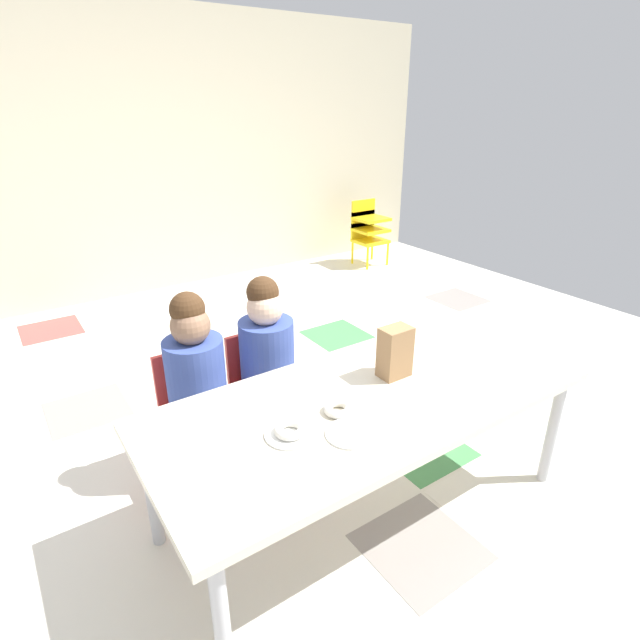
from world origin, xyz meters
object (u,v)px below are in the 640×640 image
(paper_plate_center_table, at_px, (351,433))
(donut_powdered_on_plate, at_px, (290,429))
(craft_table, at_px, (370,405))
(paper_plate_near_edge, at_px, (290,434))
(kid_chair_yellow_stack, at_px, (368,228))
(seated_child_near_camera, at_px, (195,371))
(seated_child_middle_seat, at_px, (266,350))
(donut_powdered_loose, at_px, (339,409))
(paper_bag_brown, at_px, (395,352))

(paper_plate_center_table, xyz_separation_m, donut_powdered_on_plate, (-0.18, 0.12, 0.02))
(craft_table, relative_size, paper_plate_near_edge, 9.90)
(paper_plate_near_edge, height_order, paper_plate_center_table, same)
(kid_chair_yellow_stack, bearing_deg, seated_child_near_camera, -141.89)
(donut_powdered_on_plate, bearing_deg, paper_plate_near_edge, 180.00)
(donut_powdered_on_plate, bearing_deg, kid_chair_yellow_stack, 46.54)
(craft_table, xyz_separation_m, kid_chair_yellow_stack, (2.32, 2.82, -0.14))
(paper_plate_center_table, bearing_deg, seated_child_middle_seat, 83.47)
(seated_child_near_camera, height_order, donut_powdered_on_plate, seated_child_near_camera)
(paper_plate_center_table, distance_m, donut_powdered_loose, 0.14)
(craft_table, height_order, paper_bag_brown, paper_bag_brown)
(paper_plate_near_edge, relative_size, donut_powdered_loose, 1.58)
(craft_table, relative_size, donut_powdered_loose, 15.67)
(craft_table, height_order, kid_chair_yellow_stack, kid_chair_yellow_stack)
(seated_child_middle_seat, xyz_separation_m, donut_powdered_on_plate, (-0.27, -0.66, 0.05))
(paper_bag_brown, relative_size, paper_plate_near_edge, 1.22)
(seated_child_near_camera, height_order, seated_child_middle_seat, same)
(paper_bag_brown, distance_m, donut_powdered_on_plate, 0.59)
(seated_child_near_camera, relative_size, paper_plate_near_edge, 5.10)
(seated_child_near_camera, distance_m, seated_child_middle_seat, 0.36)
(seated_child_middle_seat, height_order, paper_bag_brown, seated_child_middle_seat)
(seated_child_middle_seat, height_order, donut_powdered_on_plate, seated_child_middle_seat)
(donut_powdered_on_plate, relative_size, donut_powdered_loose, 1.00)
(paper_plate_near_edge, xyz_separation_m, donut_powdered_loose, (0.22, 0.02, 0.01))
(kid_chair_yellow_stack, bearing_deg, seated_child_middle_seat, -138.06)
(seated_child_near_camera, bearing_deg, paper_plate_near_edge, -82.18)
(donut_powdered_on_plate, bearing_deg, paper_bag_brown, 10.66)
(donut_powdered_loose, bearing_deg, seated_child_middle_seat, 86.06)
(seated_child_middle_seat, height_order, kid_chair_yellow_stack, seated_child_middle_seat)
(paper_plate_near_edge, bearing_deg, paper_bag_brown, 10.66)
(paper_plate_center_table, bearing_deg, paper_bag_brown, 29.30)
(paper_plate_near_edge, bearing_deg, seated_child_middle_seat, 68.21)
(kid_chair_yellow_stack, relative_size, donut_powdered_loose, 5.98)
(paper_bag_brown, bearing_deg, paper_plate_near_edge, -169.34)
(seated_child_near_camera, xyz_separation_m, kid_chair_yellow_stack, (2.81, 2.20, -0.16))
(seated_child_middle_seat, xyz_separation_m, donut_powdered_loose, (-0.04, -0.65, 0.04))
(seated_child_middle_seat, bearing_deg, paper_plate_near_edge, -111.79)
(craft_table, relative_size, kid_chair_yellow_stack, 2.62)
(donut_powdered_loose, bearing_deg, craft_table, 8.75)
(seated_child_middle_seat, bearing_deg, craft_table, -77.81)
(seated_child_middle_seat, distance_m, donut_powdered_loose, 0.65)
(craft_table, relative_size, seated_child_near_camera, 1.94)
(seated_child_middle_seat, distance_m, donut_powdered_on_plate, 0.72)
(craft_table, bearing_deg, paper_plate_near_edge, -173.61)
(paper_bag_brown, relative_size, donut_powdered_loose, 1.94)
(paper_plate_center_table, bearing_deg, donut_powdered_on_plate, 146.52)
(kid_chair_yellow_stack, height_order, donut_powdered_loose, kid_chair_yellow_stack)
(paper_bag_brown, xyz_separation_m, donut_powdered_on_plate, (-0.58, -0.11, -0.09))
(seated_child_near_camera, distance_m, kid_chair_yellow_stack, 3.57)
(kid_chair_yellow_stack, bearing_deg, craft_table, -129.39)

